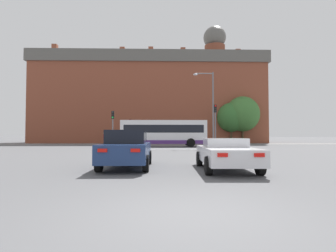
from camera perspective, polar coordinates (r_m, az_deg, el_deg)
name	(u,v)px	position (r m, az deg, el deg)	size (l,w,h in m)	color
ground_plane	(188,215)	(4.72, 4.41, -18.72)	(400.00, 400.00, 0.00)	#545456
stop_line_strip	(166,149)	(25.92, -0.43, -5.01)	(7.56, 0.30, 0.01)	silver
far_pavement	(164,144)	(40.39, -0.80, -3.94)	(68.40, 2.50, 0.01)	gray
brick_civic_building	(151,100)	(50.49, -3.66, 5.75)	(41.49, 12.99, 22.52)	brown
car_saloon_left	(127,149)	(11.11, -8.91, -4.92)	(1.95, 4.28, 1.57)	navy
car_roadster_right	(226,153)	(10.53, 12.44, -5.85)	(2.07, 4.39, 1.23)	silver
bus_crossing_lead	(164,133)	(31.20, -0.94, -1.45)	(10.03, 2.65, 3.10)	silver
traffic_light_far_right	(197,128)	(39.84, 6.37, -0.41)	(0.26, 0.31, 3.63)	slate
traffic_light_near_left	(113,123)	(26.99, -11.94, 0.62)	(0.26, 0.31, 3.81)	slate
traffic_light_near_right	(215,119)	(27.28, 10.27, 1.48)	(0.26, 0.31, 4.50)	slate
traffic_light_far_left	(130,127)	(40.19, -8.25, -0.26)	(0.26, 0.31, 3.80)	slate
street_lamp_junction	(210,102)	(28.92, 9.12, 5.17)	(2.24, 0.36, 8.24)	slate
pedestrian_waiting	(148,137)	(40.85, -4.32, -2.37)	(0.44, 0.31, 1.85)	black
pedestrian_walking_east	(135,137)	(41.04, -7.24, -2.48)	(0.41, 0.45, 1.73)	black
pedestrian_walking_west	(104,137)	(41.78, -13.76, -2.39)	(0.28, 0.43, 1.76)	#333851
tree_by_building	(242,114)	(45.47, 15.91, 2.53)	(5.60, 5.60, 7.85)	#4C3823
tree_kerbside	(231,117)	(44.95, 13.57, 1.82)	(4.66, 4.66, 6.78)	#4C3823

